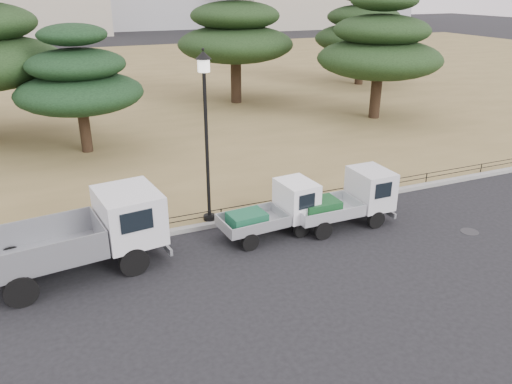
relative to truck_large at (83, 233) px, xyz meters
name	(u,v)px	position (x,y,z in m)	size (l,w,h in m)	color
ground	(281,253)	(5.62, -1.32, -1.23)	(220.00, 220.00, 0.00)	black
lawn	(121,84)	(5.62, 29.28, -1.15)	(120.00, 56.00, 0.15)	olive
curb	(249,218)	(5.62, 1.28, -1.15)	(120.00, 0.25, 0.16)	gray
truck_large	(83,233)	(0.00, 0.00, 0.00)	(5.28, 2.61, 2.21)	black
truck_kei_front	(276,210)	(6.02, -0.03, -0.38)	(3.34, 1.64, 1.72)	black
truck_kei_rear	(349,199)	(8.66, -0.31, -0.31)	(3.54, 1.56, 1.85)	black
street_lamp	(205,110)	(4.25, 1.58, 2.78)	(0.51, 0.51, 5.71)	black
pipe_fence	(248,207)	(5.62, 1.43, -0.79)	(38.00, 0.04, 0.40)	black
tarp_pile	(38,239)	(-1.27, 1.58, -0.70)	(1.58, 1.25, 0.96)	#1549A9
manhole	(470,232)	(12.12, -2.52, -1.22)	(0.60, 0.60, 0.01)	#2D2D30
pine_center_left	(78,80)	(1.15, 11.32, 2.39)	(5.91, 5.91, 6.01)	black
pine_center_right	(235,31)	(11.88, 18.81, 3.66)	(7.72, 7.72, 8.19)	black
pine_east_near	(380,46)	(18.15, 11.44, 3.20)	(7.33, 7.33, 7.41)	black
pine_east_far	(363,29)	(23.70, 21.36, 3.28)	(7.53, 7.53, 7.56)	black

